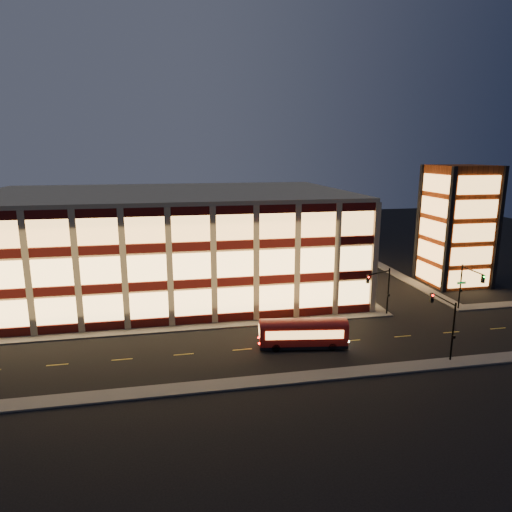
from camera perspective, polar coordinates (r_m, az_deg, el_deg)
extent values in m
plane|color=black|center=(53.17, -7.11, -9.23)|extent=(200.00, 200.00, 0.00)
cube|color=#514F4C|center=(53.99, -10.40, -8.92)|extent=(54.00, 2.00, 0.15)
cube|color=#514F4C|center=(73.84, 10.01, -2.89)|extent=(2.00, 30.00, 0.15)
cube|color=#514F4C|center=(69.02, 28.29, -5.42)|extent=(14.00, 2.00, 0.15)
cube|color=#514F4C|center=(78.39, 17.54, -2.37)|extent=(2.00, 30.00, 0.15)
cube|color=#514F4C|center=(41.41, -5.76, -15.87)|extent=(100.00, 2.00, 0.15)
cube|color=tan|center=(67.44, -10.86, 1.62)|extent=(50.00, 30.00, 14.00)
cube|color=tan|center=(66.42, -11.13, 7.76)|extent=(50.40, 30.40, 0.50)
cube|color=#470C0A|center=(54.60, -10.44, -8.02)|extent=(50.10, 0.25, 1.00)
cube|color=#F1B965|center=(53.91, -10.54, -5.92)|extent=(49.00, 0.20, 3.00)
cube|color=#470C0A|center=(73.38, 9.38, -2.50)|extent=(0.25, 30.10, 1.00)
cube|color=#F1B965|center=(72.84, 9.43, -0.91)|extent=(0.20, 29.00, 3.00)
cube|color=#470C0A|center=(53.20, -10.64, -3.59)|extent=(50.10, 0.25, 1.00)
cube|color=#F1B965|center=(52.66, -10.73, -1.39)|extent=(49.00, 0.20, 3.00)
cube|color=#470C0A|center=(72.34, 9.51, 0.86)|extent=(0.25, 30.10, 1.00)
cube|color=#F1B965|center=(71.93, 9.56, 2.50)|extent=(0.20, 29.00, 3.00)
cube|color=#470C0A|center=(52.13, -10.84, 1.06)|extent=(50.10, 0.25, 1.00)
cube|color=#F1B965|center=(51.77, -10.94, 3.34)|extent=(49.00, 0.20, 3.00)
cube|color=#470C0A|center=(71.56, 9.64, 4.31)|extent=(0.25, 30.10, 1.00)
cube|color=#F1B965|center=(71.27, 9.69, 5.98)|extent=(0.20, 29.00, 3.00)
cube|color=#8C3814|center=(75.58, 23.81, 3.49)|extent=(8.00, 8.00, 18.00)
cube|color=black|center=(70.08, 22.96, 2.91)|extent=(0.60, 0.60, 18.00)
cube|color=black|center=(74.82, 28.06, 2.99)|extent=(0.60, 0.60, 18.00)
cube|color=black|center=(76.74, 19.67, 3.97)|extent=(0.60, 0.60, 18.00)
cube|color=black|center=(81.10, 24.55, 4.00)|extent=(0.60, 0.60, 18.00)
cube|color=#FCB058|center=(73.76, 25.09, -2.57)|extent=(6.60, 0.16, 2.60)
cube|color=#FCB058|center=(74.75, 20.74, -1.98)|extent=(0.16, 6.60, 2.60)
cube|color=#FCB058|center=(72.99, 25.34, 0.00)|extent=(6.60, 0.16, 2.60)
cube|color=#FCB058|center=(74.00, 20.95, 0.56)|extent=(0.16, 6.60, 2.60)
cube|color=#FCB058|center=(72.38, 25.60, 2.63)|extent=(6.60, 0.16, 2.60)
cube|color=#FCB058|center=(73.39, 21.16, 3.16)|extent=(0.16, 6.60, 2.60)
cube|color=#FCB058|center=(71.92, 25.86, 5.29)|extent=(6.60, 0.16, 2.60)
cube|color=#FCB058|center=(72.94, 21.38, 5.79)|extent=(0.16, 6.60, 2.60)
cube|color=#FCB058|center=(71.62, 26.13, 7.98)|extent=(6.60, 0.16, 2.60)
cube|color=#FCB058|center=(72.65, 21.60, 8.44)|extent=(0.16, 6.60, 2.60)
cylinder|color=black|center=(59.06, 16.18, -4.29)|extent=(0.18, 0.18, 6.00)
cylinder|color=black|center=(56.92, 15.12, -2.04)|extent=(3.56, 1.63, 0.14)
cube|color=black|center=(55.66, 13.81, -2.84)|extent=(0.32, 0.32, 0.95)
sphere|color=#FF0C05|center=(55.42, 13.90, -2.59)|extent=(0.20, 0.20, 0.20)
cube|color=black|center=(59.01, 16.24, -4.72)|extent=(0.25, 0.18, 0.28)
cylinder|color=black|center=(64.18, 24.17, -3.56)|extent=(0.18, 0.18, 6.00)
cylinder|color=black|center=(61.95, 25.45, -1.66)|extent=(0.14, 4.00, 0.14)
cube|color=black|center=(60.54, 26.51, -2.58)|extent=(0.32, 0.32, 0.95)
sphere|color=#0CFF26|center=(60.33, 26.64, -2.35)|extent=(0.20, 0.20, 0.20)
cube|color=black|center=(64.13, 24.24, -3.95)|extent=(0.25, 0.18, 0.28)
cube|color=#0C7226|center=(63.90, 24.30, -3.08)|extent=(1.20, 0.06, 0.28)
cylinder|color=black|center=(48.34, 23.39, -8.75)|extent=(0.18, 0.18, 6.00)
cylinder|color=black|center=(49.01, 22.37, -5.01)|extent=(0.14, 4.00, 0.14)
cube|color=black|center=(50.75, 21.09, -4.89)|extent=(0.32, 0.32, 0.95)
sphere|color=#FF0C05|center=(50.52, 21.23, -4.62)|extent=(0.20, 0.20, 0.20)
cube|color=black|center=(48.33, 23.48, -9.27)|extent=(0.25, 0.18, 0.28)
cube|color=#980D08|center=(48.31, 5.90, -9.56)|extent=(9.32, 3.56, 2.09)
cube|color=black|center=(48.80, 5.86, -10.90)|extent=(9.32, 3.56, 0.32)
cylinder|color=black|center=(47.52, 2.51, -11.40)|extent=(0.85, 0.39, 0.82)
cylinder|color=black|center=(49.34, 2.30, -10.44)|extent=(0.85, 0.39, 0.82)
cylinder|color=black|center=(48.37, 9.52, -11.12)|extent=(0.85, 0.39, 0.82)
cylinder|color=black|center=(50.16, 9.03, -10.20)|extent=(0.85, 0.39, 0.82)
cube|color=#FCB058|center=(47.15, 6.12, -9.80)|extent=(7.92, 1.21, 0.91)
cube|color=#FCB058|center=(49.28, 5.70, -8.76)|extent=(7.92, 1.21, 0.91)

